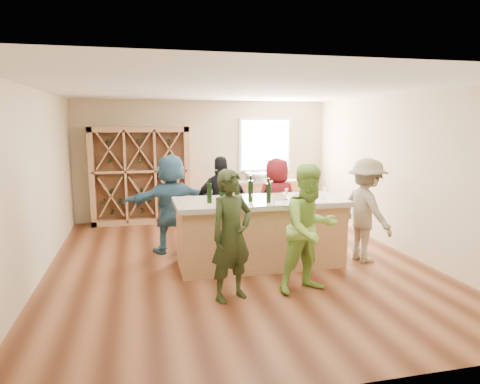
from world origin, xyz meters
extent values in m
cube|color=brown|center=(0.00, 0.00, -0.05)|extent=(6.00, 7.00, 0.10)
cube|color=white|center=(0.00, 0.00, 2.85)|extent=(6.00, 7.00, 0.10)
cube|color=#C8B491|center=(0.00, 3.55, 1.40)|extent=(6.00, 0.10, 2.80)
cube|color=#C8B491|center=(0.00, -3.55, 1.40)|extent=(6.00, 0.10, 2.80)
cube|color=#C8B491|center=(-3.05, 0.00, 1.40)|extent=(0.10, 7.00, 2.80)
cube|color=#C8B491|center=(3.05, 0.00, 1.40)|extent=(0.10, 7.00, 2.80)
cube|color=white|center=(1.50, 3.47, 1.75)|extent=(1.30, 0.06, 1.30)
cube|color=white|center=(1.50, 3.44, 1.75)|extent=(1.18, 0.01, 1.18)
cube|color=tan|center=(-1.50, 3.27, 1.10)|extent=(2.20, 0.45, 2.20)
cube|color=tan|center=(1.40, 3.20, 0.43)|extent=(1.60, 0.58, 0.86)
cube|color=#AEA18F|center=(1.40, 3.20, 0.89)|extent=(1.70, 0.62, 0.06)
imported|color=silver|center=(1.20, 3.20, 1.01)|extent=(0.54, 0.54, 0.19)
cylinder|color=silver|center=(1.20, 3.38, 1.07)|extent=(0.02, 0.02, 0.30)
cube|color=tan|center=(0.34, -0.17, 0.50)|extent=(2.60, 1.00, 1.00)
cube|color=#AEA18F|center=(0.34, -0.17, 1.04)|extent=(2.72, 1.12, 0.08)
cylinder|color=black|center=(-0.49, -0.28, 1.23)|extent=(0.08, 0.08, 0.30)
cylinder|color=black|center=(-0.31, -0.38, 1.24)|extent=(0.08, 0.08, 0.31)
cylinder|color=black|center=(-0.24, -0.24, 1.23)|extent=(0.08, 0.08, 0.31)
cylinder|color=black|center=(-0.09, -0.41, 1.23)|extent=(0.09, 0.09, 0.31)
cylinder|color=black|center=(0.15, -0.31, 1.24)|extent=(0.11, 0.11, 0.33)
cone|color=white|center=(0.10, -0.62, 1.16)|extent=(0.07, 0.07, 0.16)
cone|color=white|center=(0.60, -0.58, 1.16)|extent=(0.08, 0.08, 0.17)
cone|color=white|center=(0.99, -0.60, 1.16)|extent=(0.08, 0.08, 0.16)
cone|color=white|center=(0.75, -0.28, 1.17)|extent=(0.07, 0.07, 0.18)
cone|color=white|center=(1.34, -0.39, 1.18)|extent=(0.10, 0.10, 0.20)
cube|color=white|center=(-0.04, -0.61, 1.08)|extent=(0.27, 0.35, 0.00)
cube|color=white|center=(0.59, -0.58, 1.08)|extent=(0.34, 0.40, 0.00)
cube|color=white|center=(1.21, -0.50, 1.08)|extent=(0.21, 0.28, 0.00)
imported|color=#263319|center=(-0.39, -1.41, 0.86)|extent=(0.76, 0.68, 1.71)
imported|color=#8CC64C|center=(0.70, -1.40, 0.88)|extent=(0.93, 0.64, 1.75)
imported|color=gray|center=(2.10, -0.39, 0.86)|extent=(0.70, 1.18, 1.72)
imported|color=black|center=(-0.10, 0.76, 0.85)|extent=(1.03, 0.57, 1.71)
imported|color=#590F14|center=(0.94, 0.80, 0.83)|extent=(0.84, 0.58, 1.66)
imported|color=#335972|center=(-0.99, 0.88, 0.88)|extent=(1.71, 0.88, 1.76)
cylinder|color=black|center=(0.39, -0.47, 1.23)|extent=(0.07, 0.07, 0.30)
camera|label=1|loc=(-1.51, -6.64, 2.30)|focal=32.00mm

